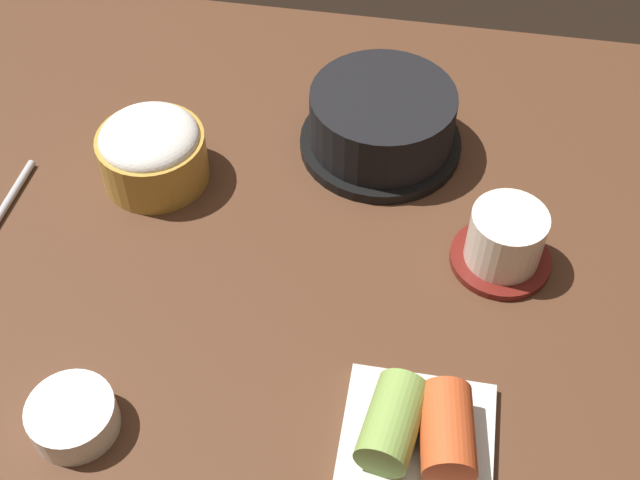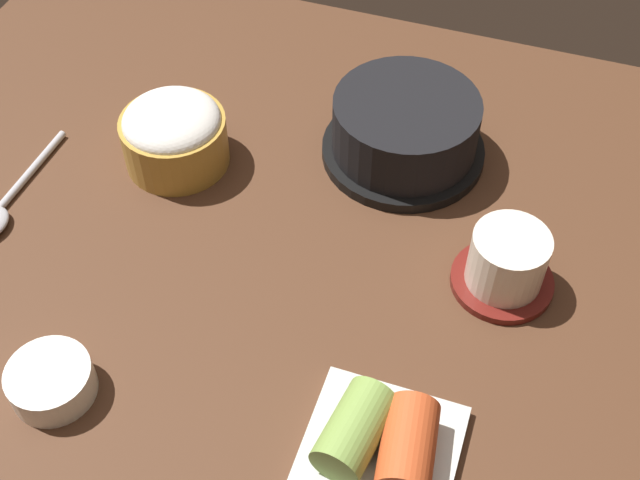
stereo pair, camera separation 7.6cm
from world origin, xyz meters
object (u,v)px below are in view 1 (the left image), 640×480
tea_cup_with_saucer (505,241)px  kimchi_plate (419,432)px  stone_pot (382,121)px  rice_bowl (152,150)px  side_bowl_near (73,416)px

tea_cup_with_saucer → kimchi_plate: bearing=-106.4°
stone_pot → tea_cup_with_saucer: 19.12cm
rice_bowl → side_bowl_near: (2.05, -28.71, -2.11)cm
tea_cup_with_saucer → kimchi_plate: tea_cup_with_saucer is taller
rice_bowl → kimchi_plate: rice_bowl is taller
stone_pot → kimchi_plate: 34.89cm
stone_pot → kimchi_plate: stone_pot is taller
rice_bowl → kimchi_plate: 39.15cm
tea_cup_with_saucer → kimchi_plate: size_ratio=0.79×
kimchi_plate → tea_cup_with_saucer: bearing=73.6°
tea_cup_with_saucer → kimchi_plate: (-5.97, -20.32, -0.88)cm
stone_pot → side_bowl_near: bearing=-118.6°
stone_pot → side_bowl_near: 42.39cm
side_bowl_near → rice_bowl: bearing=94.1°
kimchi_plate → side_bowl_near: 27.70cm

